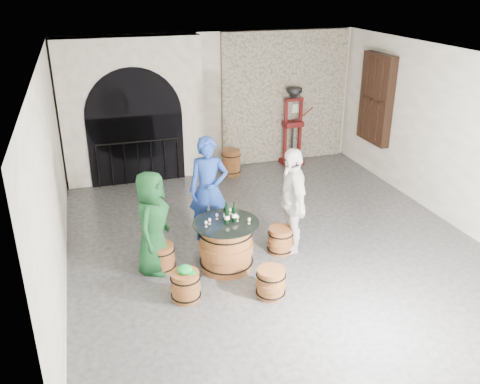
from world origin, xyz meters
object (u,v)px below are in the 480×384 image
object	(u,v)px
wine_bottle_right	(226,213)
person_white	(292,201)
barrel_stool_right	(280,240)
wine_bottle_left	(227,215)
barrel_stool_far	(210,227)
wine_bottle_center	(234,213)
barrel_stool_near_right	(271,283)
person_green	(152,223)
side_barrel	(231,162)
corking_press	(293,121)
person_blue	(209,189)
barrel_stool_near_left	(186,286)
barrel_stool_left	(161,257)
barrel_table	(226,245)

from	to	relation	value
wine_bottle_right	person_white	bearing A→B (deg)	8.93
barrel_stool_right	wine_bottle_right	xyz separation A→B (m)	(-1.00, -0.15, 0.72)
wine_bottle_left	barrel_stool_far	bearing A→B (deg)	90.95
wine_bottle_center	barrel_stool_right	bearing A→B (deg)	12.63
barrel_stool_right	barrel_stool_far	bearing A→B (deg)	140.88
barrel_stool_near_right	wine_bottle_center	size ratio (longest dim) A/B	1.37
person_green	wine_bottle_center	distance (m)	1.28
side_barrel	corking_press	size ratio (longest dim) A/B	0.32
barrel_stool_right	barrel_stool_near_right	size ratio (longest dim) A/B	1.00
person_white	side_barrel	xyz separation A→B (m)	(0.04, 3.72, -0.61)
person_blue	corking_press	distance (m)	4.33
barrel_stool_right	person_white	xyz separation A→B (m)	(0.19, 0.04, 0.70)
person_green	person_blue	world-z (taller)	person_blue
side_barrel	barrel_stool_near_right	bearing A→B (deg)	-99.78
side_barrel	barrel_stool_near_left	bearing A→B (deg)	-114.00
barrel_stool_near_right	side_barrel	bearing A→B (deg)	80.22
barrel_stool_left	corking_press	bearing A→B (deg)	45.57
barrel_stool_far	barrel_table	bearing A→B (deg)	-89.78
barrel_stool_far	person_blue	xyz separation A→B (m)	(-0.00, 0.04, 0.72)
barrel_stool_left	side_barrel	size ratio (longest dim) A/B	0.73
corking_press	wine_bottle_center	bearing A→B (deg)	-126.87
barrel_stool_left	side_barrel	world-z (taller)	side_barrel
person_green	wine_bottle_left	xyz separation A→B (m)	(1.12, -0.29, 0.10)
corking_press	wine_bottle_right	bearing A→B (deg)	-128.32
person_green	side_barrel	size ratio (longest dim) A/B	2.76
barrel_stool_right	side_barrel	xyz separation A→B (m)	(0.24, 3.76, 0.08)
side_barrel	barrel_stool_far	bearing A→B (deg)	-113.28
barrel_stool_right	person_white	bearing A→B (deg)	11.55
barrel_stool_near_right	corking_press	xyz separation A→B (m)	(2.52, 5.21, 0.88)
barrel_table	person_white	world-z (taller)	person_white
barrel_stool_left	person_white	bearing A→B (deg)	0.07
barrel_stool_right	wine_bottle_right	distance (m)	1.24
barrel_stool_right	side_barrel	distance (m)	3.76
person_white	wine_bottle_center	size ratio (longest dim) A/B	5.65
person_white	wine_bottle_left	xyz separation A→B (m)	(-1.20, -0.27, 0.02)
person_blue	wine_bottle_center	world-z (taller)	person_blue
corking_press	barrel_table	bearing A→B (deg)	-128.13
barrel_stool_near_left	barrel_stool_far	bearing A→B (deg)	64.78
wine_bottle_left	wine_bottle_center	distance (m)	0.13
wine_bottle_left	corking_press	world-z (taller)	corking_press
barrel_stool_left	wine_bottle_left	xyz separation A→B (m)	(1.02, -0.27, 0.72)
barrel_stool_left	barrel_stool_far	size ratio (longest dim) A/B	1.00
wine_bottle_left	barrel_table	bearing A→B (deg)	120.81
wine_bottle_left	wine_bottle_right	xyz separation A→B (m)	(0.01, 0.08, 0.00)
barrel_table	wine_bottle_right	world-z (taller)	wine_bottle_right
barrel_table	wine_bottle_right	size ratio (longest dim) A/B	3.25
barrel_stool_left	barrel_stool_far	world-z (taller)	same
person_blue	side_barrel	bearing A→B (deg)	79.81
person_white	side_barrel	bearing A→B (deg)	-175.72
wine_bottle_left	side_barrel	size ratio (longest dim) A/B	0.53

